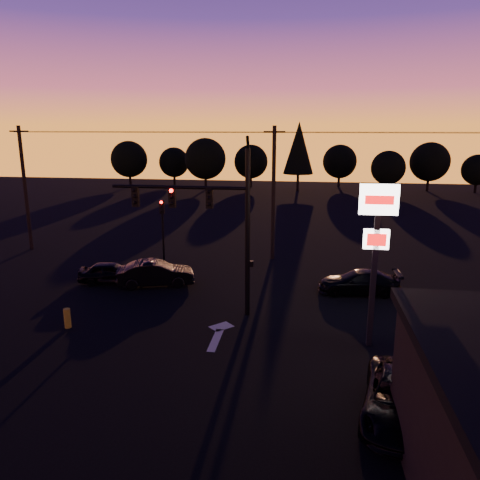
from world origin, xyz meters
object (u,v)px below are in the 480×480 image
object	(u,v)px
secondary_signal	(163,223)
car_mid	(156,273)
bollard	(67,318)
car_left	(111,273)
pylon_sign	(377,231)
traffic_signal_mast	(214,215)
suv_parked	(400,398)
car_right	(359,282)

from	to	relation	value
secondary_signal	car_mid	world-z (taller)	secondary_signal
bollard	car_left	bearing A→B (deg)	94.98
pylon_sign	bollard	world-z (taller)	pylon_sign
traffic_signal_mast	car_mid	bearing A→B (deg)	139.89
car_left	car_mid	xyz separation A→B (m)	(2.73, -0.04, 0.10)
bollard	car_mid	size ratio (longest dim) A/B	0.21
car_mid	suv_parked	bearing A→B (deg)	-150.84
car_right	suv_parked	world-z (taller)	suv_parked
car_right	secondary_signal	bearing A→B (deg)	-110.10
pylon_sign	car_left	bearing A→B (deg)	156.61
secondary_signal	car_left	distance (m)	4.94
traffic_signal_mast	secondary_signal	distance (m)	9.19
suv_parked	car_right	bearing A→B (deg)	102.08
secondary_signal	bollard	distance (m)	10.53
car_left	car_right	xyz separation A→B (m)	(14.21, 0.28, 0.02)
suv_parked	pylon_sign	bearing A→B (deg)	105.01
car_left	car_right	bearing A→B (deg)	-97.94
bollard	car_right	distance (m)	15.13
traffic_signal_mast	car_mid	xyz separation A→B (m)	(-4.18, 3.52, -4.21)
pylon_sign	car_mid	size ratio (longest dim) A/B	1.55
bollard	car_mid	distance (m)	6.56
traffic_signal_mast	secondary_signal	size ratio (longest dim) A/B	1.97
secondary_signal	pylon_sign	bearing A→B (deg)	-39.77
bollard	car_right	bearing A→B (deg)	25.42
secondary_signal	car_mid	size ratio (longest dim) A/B	0.99
secondary_signal	pylon_sign	world-z (taller)	pylon_sign
traffic_signal_mast	car_left	distance (m)	8.88
secondary_signal	car_right	world-z (taller)	secondary_signal
car_right	suv_parked	distance (m)	11.39
traffic_signal_mast	pylon_sign	xyz separation A→B (m)	(7.10, -2.49, -0.02)
secondary_signal	suv_parked	bearing A→B (deg)	-50.74
car_left	car_mid	size ratio (longest dim) A/B	0.84
secondary_signal	pylon_sign	xyz separation A→B (m)	(12.00, -9.99, 2.05)
traffic_signal_mast	suv_parked	size ratio (longest dim) A/B	1.79
secondary_signal	car_left	bearing A→B (deg)	-116.97
secondary_signal	car_left	xyz separation A→B (m)	(-2.00, -3.93, -2.23)
traffic_signal_mast	suv_parked	bearing A→B (deg)	-45.60
car_left	car_mid	bearing A→B (deg)	-99.97
traffic_signal_mast	car_right	xyz separation A→B (m)	(7.31, 3.84, -4.29)
car_right	car_left	bearing A→B (deg)	-92.31
bollard	car_right	size ratio (longest dim) A/B	0.21
traffic_signal_mast	pylon_sign	distance (m)	7.52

